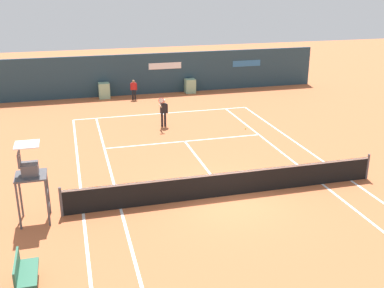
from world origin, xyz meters
TOP-DOWN VIEW (x-y plane):
  - ground_plane at (-0.00, 0.58)m, footprint 80.00×80.00m
  - tennis_net at (0.00, 0.00)m, footprint 12.10×0.10m
  - sponsor_back_wall at (-0.00, 16.97)m, footprint 25.00×1.02m
  - umpire_chair at (-6.86, -0.12)m, footprint 1.00×1.00m
  - player_bench at (-6.96, -3.79)m, footprint 0.54×1.32m
  - player_on_baseline at (-0.51, 9.12)m, footprint 0.62×0.63m
  - ball_kid_right_post at (-1.19, 15.54)m, footprint 0.44×0.21m
  - tennis_ball_near_service_line at (3.66, 7.45)m, footprint 0.07×0.07m

SIDE VIEW (x-z plane):
  - ground_plane at x=0.00m, z-range 0.00..0.01m
  - tennis_ball_near_service_line at x=3.66m, z-range 0.00..0.07m
  - player_bench at x=-6.96m, z-range 0.07..0.95m
  - tennis_net at x=0.00m, z-range -0.02..1.05m
  - ball_kid_right_post at x=-1.19m, z-range 0.10..1.44m
  - player_on_baseline at x=-0.51m, z-range 0.04..1.80m
  - sponsor_back_wall at x=0.00m, z-range -0.05..2.77m
  - umpire_chair at x=-6.86m, z-range 0.41..3.17m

